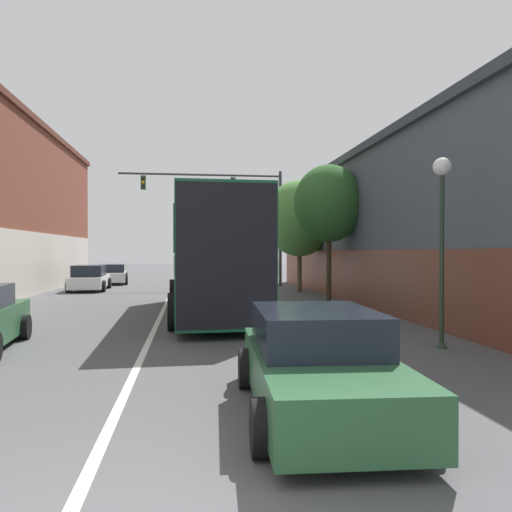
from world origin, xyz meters
name	(u,v)px	position (x,y,z in m)	size (l,w,h in m)	color
lane_center_line	(164,309)	(0.00, 15.14, 0.00)	(0.14, 42.29, 0.01)	silver
building_right_storefront	(455,224)	(11.75, 15.92, 3.21)	(8.92, 28.79, 6.17)	#4C515B
bus	(211,251)	(1.64, 13.29, 2.10)	(3.00, 10.30, 3.77)	#145133
hatchback_foreground	(318,364)	(2.61, 3.04, 0.63)	(2.10, 4.22, 1.33)	#285633
parked_car_left_mid	(111,274)	(-4.11, 29.84, 0.61)	(2.46, 4.58, 1.27)	silver
parked_car_left_far	(90,278)	(-4.40, 24.36, 0.64)	(2.07, 4.25, 1.36)	silver
traffic_signal_gantry	(233,202)	(3.50, 26.28, 5.06)	(9.60, 0.36, 6.91)	#333338
street_lamp	(442,219)	(6.36, 6.88, 2.79)	(0.40, 0.40, 4.13)	#233323
street_tree_near	(299,218)	(6.48, 21.62, 3.77)	(3.54, 3.18, 5.73)	brown
street_tree_far	(329,204)	(6.58, 16.52, 4.05)	(2.87, 2.58, 5.64)	#3D2D1E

